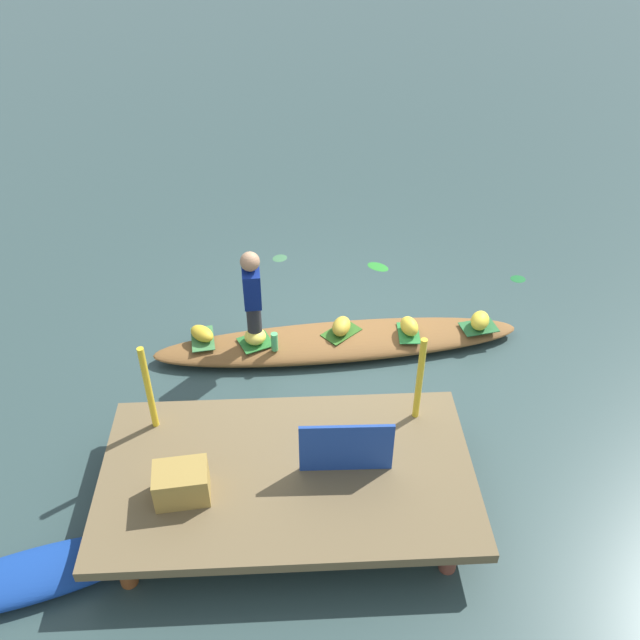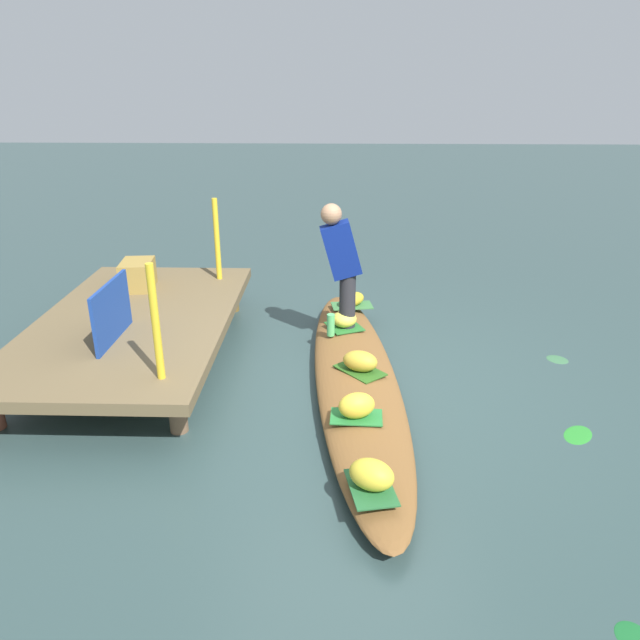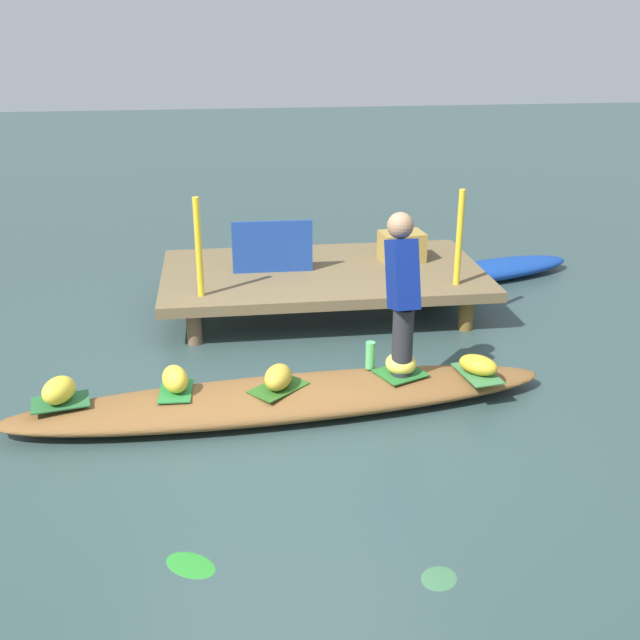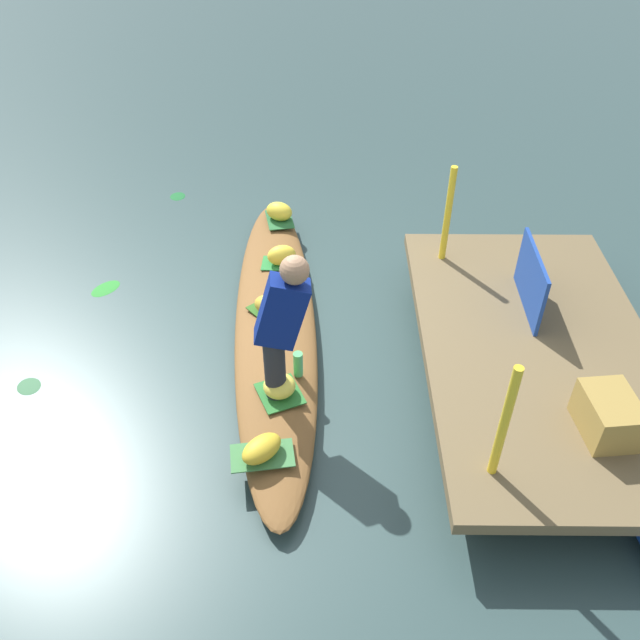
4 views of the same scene
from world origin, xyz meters
name	(u,v)px [view 2 (image 2 of 4)]	position (x,y,z in m)	size (l,w,h in m)	color
canal_water	(356,390)	(0.00, 0.00, 0.00)	(40.00, 40.00, 0.00)	#304645
dock_platform	(134,323)	(0.59, 2.11, 0.36)	(3.20, 1.80, 0.42)	brown
vendor_boat	(356,380)	(0.00, 0.00, 0.10)	(4.15, 0.70, 0.21)	brown
moored_boat	(133,281)	(2.62, 2.80, 0.10)	(2.04, 0.50, 0.20)	navy
leaf_mat_0	(360,370)	(-0.03, -0.03, 0.21)	(0.42, 0.26, 0.01)	#2D5F1D
banana_bunch_0	(360,361)	(-0.03, -0.03, 0.30)	(0.30, 0.20, 0.18)	gold
leaf_mat_1	(356,417)	(-0.79, 0.02, 0.21)	(0.38, 0.24, 0.01)	#287B36
banana_bunch_1	(357,405)	(-0.79, 0.02, 0.31)	(0.27, 0.18, 0.20)	yellow
leaf_mat_2	(344,326)	(0.93, 0.10, 0.21)	(0.34, 0.31, 0.01)	#276D2C
banana_bunch_2	(344,319)	(0.93, 0.10, 0.29)	(0.24, 0.24, 0.16)	#F0D84D
leaf_mat_3	(352,305)	(1.52, 0.01, 0.21)	(0.44, 0.25, 0.01)	#3D7A41
banana_bunch_3	(352,299)	(1.52, 0.01, 0.29)	(0.31, 0.19, 0.15)	gold
leaf_mat_4	(371,487)	(-1.61, -0.05, 0.21)	(0.40, 0.26, 0.01)	#266433
banana_bunch_4	(372,475)	(-1.61, -0.05, 0.31)	(0.29, 0.20, 0.19)	yellow
vendor_person	(341,260)	(0.92, 0.13, 0.91)	(0.21, 0.42, 1.25)	#28282D
water_bottle	(331,325)	(0.72, 0.23, 0.32)	(0.08, 0.08, 0.22)	#55BF69
market_banner	(112,312)	(0.09, 2.11, 0.68)	(0.79, 0.03, 0.52)	#1C3E94
railing_post_west	(156,323)	(-0.61, 1.51, 0.87)	(0.06, 0.06, 0.91)	yellow
railing_post_east	(217,239)	(1.79, 1.51, 0.87)	(0.06, 0.06, 0.91)	yellow
produce_crate	(138,275)	(1.45, 2.32, 0.57)	(0.44, 0.32, 0.30)	olive
drifting_plant_0	(634,637)	(-2.46, -1.31, 0.00)	(0.20, 0.18, 0.01)	#19622B
drifting_plant_1	(578,435)	(-0.66, -1.69, 0.00)	(0.31, 0.19, 0.01)	#2A8A2C
drifting_plant_2	(557,359)	(0.67, -1.97, 0.00)	(0.21, 0.18, 0.01)	#3C6F47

